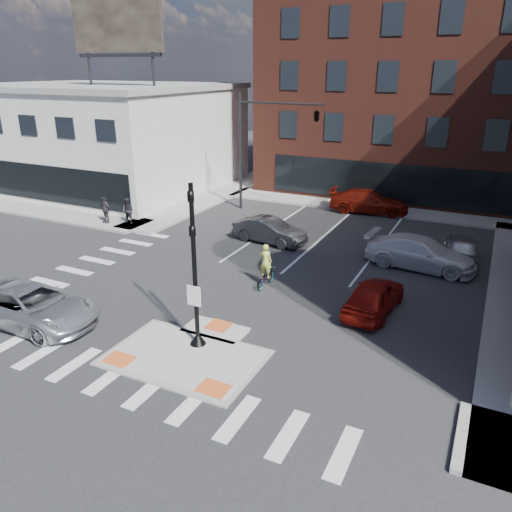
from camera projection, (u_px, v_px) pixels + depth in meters
The scene contains 19 objects.
ground at pixel (192, 351), 18.00m from camera, with size 120.00×120.00×0.00m, color #28282B.
refuge_island at pixel (188, 354), 17.77m from camera, with size 5.40×4.65×0.13m.
sidewalk_nw at pixel (116, 201), 37.70m from camera, with size 23.50×20.50×0.15m.
sidewalk_n at pixel (399, 211), 35.19m from camera, with size 26.00×3.00×0.15m, color gray.
building_nw at pixel (101, 134), 42.31m from camera, with size 20.40×16.40×14.40m.
building_n at pixel (433, 90), 40.82m from camera, with size 24.40×18.40×15.50m.
building_far_left at pixel (394, 107), 61.48m from camera, with size 10.00×12.00×10.00m, color slate.
building_far_right at pixel (512, 100), 57.44m from camera, with size 12.00×12.00×12.00m, color brown.
signal_pole at pixel (195, 288), 17.49m from camera, with size 0.60×0.60×5.98m.
mast_arm_signal at pixel (295, 123), 32.32m from camera, with size 6.10×2.24×8.00m.
silver_suv at pixel (32, 306), 19.70m from camera, with size 2.60×5.64×1.57m, color silver.
red_sedan at pixel (374, 296), 20.68m from camera, with size 1.69×4.20×1.43m, color maroon.
white_pickup at pixel (420, 253), 25.26m from camera, with size 2.22×5.47×1.59m, color white.
bg_car_dark at pixel (269, 231), 28.91m from camera, with size 1.51×4.34×1.43m, color #27282C.
bg_car_silver at pixel (461, 247), 26.32m from camera, with size 1.67×4.14×1.41m, color #ACAFB4.
bg_car_red at pixel (369, 201), 34.90m from camera, with size 2.20×5.42×1.57m, color maroon.
cyclist at pixel (266, 272), 23.11m from camera, with size 0.61×1.64×2.09m.
pedestrian_a at pixel (128, 211), 31.86m from camera, with size 0.82×0.64×1.68m, color black.
pedestrian_b at pixel (105, 210), 32.07m from camera, with size 1.00×0.42×1.71m, color #312D37.
Camera 1 is at (8.95, -12.98, 9.64)m, focal length 35.00 mm.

